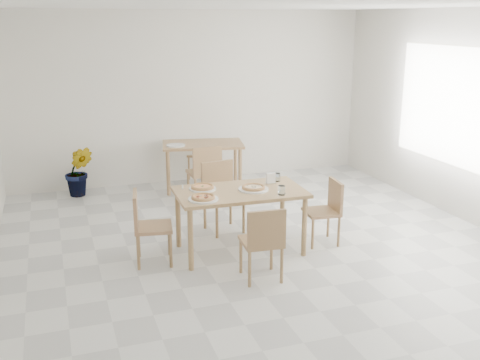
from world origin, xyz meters
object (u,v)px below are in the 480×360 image
object	(u,v)px
pizza_margherita	(202,187)
tumbler_a	(277,177)
main_table	(240,197)
napkin_holder	(271,179)
chair_back_s	(205,170)
chair_east	(327,207)
tumbler_b	(282,190)
plate_mushroom	(253,189)
chair_north	(221,191)
plate_margherita	(203,189)
potted_plant	(79,171)
chair_west	(146,222)
chair_south	(263,239)
pizza_mushroom	(253,187)
plate_pepperoni	(203,199)
chair_back_n	(202,150)
pizza_pepperoni	(203,197)
plate_empty	(176,145)
second_table	(203,149)

from	to	relation	value
pizza_margherita	tumbler_a	size ratio (longest dim) A/B	3.59
main_table	napkin_holder	bearing A→B (deg)	19.03
tumbler_a	chair_back_s	world-z (taller)	chair_back_s
chair_east	tumbler_b	world-z (taller)	tumbler_b
plate_mushroom	chair_back_s	xyz separation A→B (m)	(-0.05, 1.90, -0.25)
chair_east	plate_mushroom	xyz separation A→B (m)	(-0.94, 0.05, 0.30)
chair_north	plate_margherita	size ratio (longest dim) A/B	2.82
chair_back_s	potted_plant	distance (m)	2.01
main_table	chair_back_s	bearing A→B (deg)	88.69
main_table	chair_north	world-z (taller)	chair_north
chair_west	plate_margherita	distance (m)	0.76
chair_south	chair_east	bearing A→B (deg)	-142.26
plate_mushroom	chair_back_s	size ratio (longest dim) A/B	0.40
pizza_mushroom	tumbler_b	world-z (taller)	tumbler_b
tumbler_a	tumbler_b	xyz separation A→B (m)	(-0.16, -0.52, 0.00)
plate_pepperoni	tumbler_a	distance (m)	1.13
chair_south	chair_east	world-z (taller)	chair_south
chair_north	chair_back_n	world-z (taller)	chair_north
tumbler_a	tumbler_b	world-z (taller)	tumbler_b
plate_mushroom	pizza_pepperoni	world-z (taller)	pizza_pepperoni
pizza_margherita	tumbler_b	distance (m)	0.92
chair_west	plate_mushroom	bearing A→B (deg)	-83.11
plate_pepperoni	chair_north	bearing A→B (deg)	62.89
chair_west	napkin_holder	xyz separation A→B (m)	(1.53, 0.11, 0.33)
main_table	tumbler_a	bearing A→B (deg)	23.20
chair_back_n	potted_plant	distance (m)	2.15
chair_north	plate_empty	distance (m)	1.81
plate_mushroom	pizza_pepperoni	distance (m)	0.67
plate_mushroom	chair_back_n	size ratio (longest dim) A/B	0.43
pizza_pepperoni	pizza_mushroom	bearing A→B (deg)	14.96
tumbler_b	chair_back_s	size ratio (longest dim) A/B	0.12
plate_margherita	pizza_mushroom	xyz separation A→B (m)	(0.55, -0.21, 0.02)
tumbler_b	napkin_holder	distance (m)	0.45
pizza_margherita	chair_west	bearing A→B (deg)	-167.41
chair_east	chair_back_s	xyz separation A→B (m)	(-0.99, 1.96, 0.06)
second_table	plate_empty	size ratio (longest dim) A/B	4.74
pizza_margherita	second_table	bearing A→B (deg)	74.72
main_table	chair_west	distance (m)	1.11
second_table	tumbler_a	bearing A→B (deg)	-72.08
chair_east	plate_pepperoni	world-z (taller)	chair_east
pizza_margherita	napkin_holder	world-z (taller)	napkin_holder
tumbler_b	plate_empty	distance (m)	2.92
napkin_holder	second_table	bearing A→B (deg)	92.35
plate_mushroom	plate_empty	xyz separation A→B (m)	(-0.34, 2.59, 0.00)
chair_south	plate_mushroom	bearing A→B (deg)	-98.84
chair_west	pizza_pepperoni	world-z (taller)	chair_west
plate_mushroom	plate_empty	bearing A→B (deg)	97.42
main_table	chair_north	size ratio (longest dim) A/B	1.69
chair_west	chair_back_n	bearing A→B (deg)	-15.36
chair_south	tumbler_a	bearing A→B (deg)	-114.89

